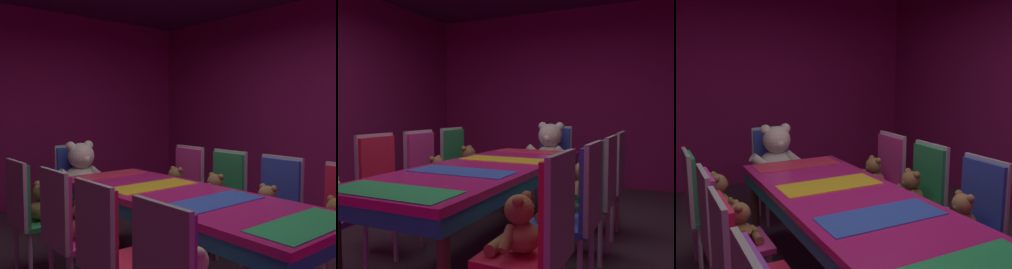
% 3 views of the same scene
% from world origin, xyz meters
% --- Properties ---
extents(ground_plane, '(7.90, 7.90, 0.00)m').
position_xyz_m(ground_plane, '(0.00, 0.00, 0.00)').
color(ground_plane, '#3F2D38').
extents(wall_back, '(5.20, 0.12, 2.80)m').
position_xyz_m(wall_back, '(0.00, 3.20, 1.40)').
color(wall_back, '#8C1959').
rests_on(wall_back, ground_plane).
extents(banquet_table, '(0.90, 2.52, 0.75)m').
position_xyz_m(banquet_table, '(0.00, 0.00, 0.65)').
color(banquet_table, '#C61E72').
rests_on(banquet_table, ground_plane).
extents(chair_left_1, '(0.42, 0.41, 0.98)m').
position_xyz_m(chair_left_1, '(-0.85, -0.28, 0.60)').
color(chair_left_1, red).
rests_on(chair_left_1, ground_plane).
extents(chair_left_2, '(0.42, 0.41, 0.98)m').
position_xyz_m(chair_left_2, '(-0.84, 0.29, 0.60)').
color(chair_left_2, '#CC338C').
rests_on(chair_left_2, ground_plane).
extents(teddy_left_2, '(0.23, 0.30, 0.28)m').
position_xyz_m(teddy_left_2, '(-0.69, 0.29, 0.58)').
color(teddy_left_2, olive).
rests_on(teddy_left_2, chair_left_2).
extents(chair_left_3, '(0.42, 0.41, 0.98)m').
position_xyz_m(chair_left_3, '(-0.87, 0.93, 0.60)').
color(chair_left_3, '#268C4C').
rests_on(chair_left_3, ground_plane).
extents(teddy_left_3, '(0.27, 0.35, 0.33)m').
position_xyz_m(teddy_left_3, '(-0.73, 0.93, 0.60)').
color(teddy_left_3, olive).
rests_on(teddy_left_3, chair_left_3).
extents(chair_right_0, '(0.42, 0.41, 0.98)m').
position_xyz_m(chair_right_0, '(0.84, -0.91, 0.60)').
color(chair_right_0, red).
rests_on(chair_right_0, ground_plane).
extents(teddy_right_0, '(0.25, 0.33, 0.31)m').
position_xyz_m(teddy_right_0, '(0.69, -0.91, 0.59)').
color(teddy_right_0, olive).
rests_on(teddy_right_0, chair_right_0).
extents(chair_right_1, '(0.42, 0.41, 0.98)m').
position_xyz_m(chair_right_1, '(0.86, -0.29, 0.60)').
color(chair_right_1, '#2D47B2').
rests_on(chair_right_1, ground_plane).
extents(teddy_right_1, '(0.25, 0.32, 0.30)m').
position_xyz_m(teddy_right_1, '(0.71, -0.29, 0.59)').
color(teddy_right_1, '#9E7247').
rests_on(teddy_right_1, chair_right_1).
extents(chair_right_2, '(0.42, 0.41, 0.98)m').
position_xyz_m(chair_right_2, '(0.87, 0.31, 0.60)').
color(chair_right_2, '#268C4C').
rests_on(chair_right_2, ground_plane).
extents(teddy_right_2, '(0.26, 0.34, 0.32)m').
position_xyz_m(teddy_right_2, '(0.72, 0.31, 0.60)').
color(teddy_right_2, olive).
rests_on(teddy_right_2, chair_right_2).
extents(chair_right_3, '(0.42, 0.41, 0.98)m').
position_xyz_m(chair_right_3, '(0.86, 0.88, 0.60)').
color(chair_right_3, '#CC338C').
rests_on(chair_right_3, ground_plane).
extents(teddy_right_3, '(0.26, 0.33, 0.32)m').
position_xyz_m(teddy_right_3, '(0.71, 0.88, 0.59)').
color(teddy_right_3, olive).
rests_on(teddy_right_3, chair_right_3).
extents(throne_chair, '(0.41, 0.42, 0.98)m').
position_xyz_m(throne_chair, '(0.00, 1.80, 0.60)').
color(throne_chair, '#2D47B2').
rests_on(throne_chair, ground_plane).
extents(king_teddy_bear, '(0.62, 0.48, 0.58)m').
position_xyz_m(king_teddy_bear, '(0.00, 1.64, 0.71)').
color(king_teddy_bear, silver).
rests_on(king_teddy_bear, throne_chair).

